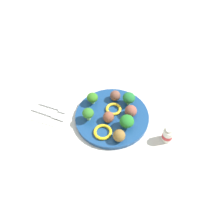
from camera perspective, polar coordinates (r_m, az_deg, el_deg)
ground_plane at (r=0.87m, az=0.00°, el=-1.49°), size 4.00×4.00×0.00m
plate at (r=0.86m, az=0.00°, el=-1.17°), size 0.28×0.28×0.02m
broccoli_floret_back_left at (r=0.82m, az=-6.05°, el=-0.36°), size 0.04×0.04×0.05m
broccoli_floret_front_right at (r=0.88m, az=-4.96°, el=3.60°), size 0.04×0.04×0.05m
broccoli_floret_near_rim at (r=0.80m, az=3.75°, el=-2.37°), size 0.05×0.05×0.05m
broccoli_floret_front_left at (r=0.87m, az=4.27°, el=3.54°), size 0.05×0.05×0.05m
meatball_far_rim at (r=0.89m, az=0.82°, el=4.15°), size 0.04×0.04×0.04m
meatball_near_rim at (r=0.83m, az=-0.87°, el=-1.26°), size 0.04×0.04×0.04m
meatball_mid_right at (r=0.78m, az=1.80°, el=-5.95°), size 0.04×0.04×0.04m
meatball_front_right at (r=0.84m, az=4.76°, el=0.25°), size 0.05×0.05×0.05m
pepper_ring_back_left at (r=0.81m, az=-2.35°, el=-5.05°), size 0.09×0.09×0.01m
pepper_ring_mid_right at (r=0.87m, az=0.52°, el=0.72°), size 0.07×0.07×0.01m
napkin at (r=0.92m, az=-15.23°, el=0.14°), size 0.18×0.14×0.01m
fork at (r=0.92m, az=-14.35°, el=1.03°), size 0.12×0.03×0.01m
knife at (r=0.90m, az=-15.45°, el=-0.63°), size 0.15×0.04×0.01m
yogurt_bottle at (r=0.81m, az=13.85°, el=-5.62°), size 0.04×0.04×0.07m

